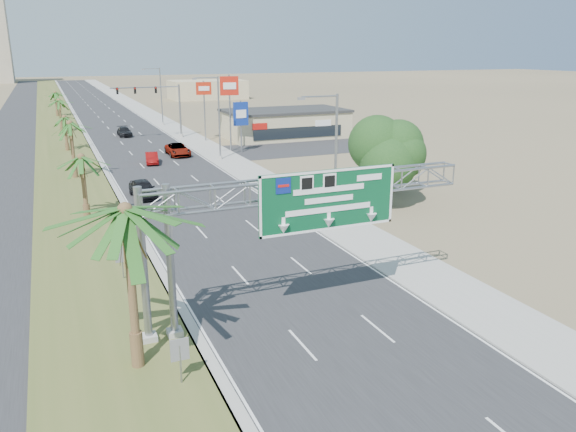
% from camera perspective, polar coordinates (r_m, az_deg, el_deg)
% --- Properties ---
extents(ground, '(600.00, 600.00, 0.00)m').
position_cam_1_polar(ground, '(22.24, 14.51, -19.77)').
color(ground, '#8C7A59').
rests_on(ground, ground).
extents(road, '(12.00, 300.00, 0.02)m').
position_cam_1_polar(road, '(125.05, -17.95, 9.78)').
color(road, '#28282B').
rests_on(road, ground).
extents(sidewalk_right, '(4.00, 300.00, 0.10)m').
position_cam_1_polar(sidewalk_right, '(126.12, -14.07, 10.15)').
color(sidewalk_right, '#9E9B93').
rests_on(sidewalk_right, ground).
extents(median_grass, '(7.00, 300.00, 0.12)m').
position_cam_1_polar(median_grass, '(124.52, -22.58, 9.33)').
color(median_grass, '#4E5827').
rests_on(median_grass, ground).
extents(opposing_road, '(8.00, 300.00, 0.02)m').
position_cam_1_polar(opposing_road, '(124.63, -25.82, 8.93)').
color(opposing_road, '#28282B').
rests_on(opposing_road, ground).
extents(sign_gantry, '(16.75, 1.24, 7.50)m').
position_cam_1_polar(sign_gantry, '(26.90, 0.78, 1.63)').
color(sign_gantry, gray).
rests_on(sign_gantry, ground).
extents(palm_near, '(5.70, 5.70, 8.35)m').
position_cam_1_polar(palm_near, '(22.78, -16.21, 0.47)').
color(palm_near, brown).
rests_on(palm_near, ground).
extents(palm_row_b, '(3.99, 3.99, 5.95)m').
position_cam_1_polar(palm_row_b, '(46.59, -20.27, 5.52)').
color(palm_row_b, brown).
rests_on(palm_row_b, ground).
extents(palm_row_c, '(3.99, 3.99, 6.75)m').
position_cam_1_polar(palm_row_c, '(62.30, -21.29, 8.67)').
color(palm_row_c, brown).
rests_on(palm_row_c, ground).
extents(palm_row_d, '(3.99, 3.99, 5.45)m').
position_cam_1_polar(palm_row_d, '(80.32, -21.79, 9.25)').
color(palm_row_d, brown).
rests_on(palm_row_d, ground).
extents(palm_row_e, '(3.99, 3.99, 6.15)m').
position_cam_1_polar(palm_row_e, '(99.17, -22.26, 10.76)').
color(palm_row_e, brown).
rests_on(palm_row_e, ground).
extents(palm_row_f, '(3.99, 3.99, 5.75)m').
position_cam_1_polar(palm_row_f, '(124.13, -22.59, 11.47)').
color(palm_row_f, brown).
rests_on(palm_row_f, ground).
extents(streetlight_near, '(3.27, 0.44, 10.00)m').
position_cam_1_polar(streetlight_near, '(41.36, 4.60, 4.92)').
color(streetlight_near, gray).
rests_on(streetlight_near, ground).
extents(streetlight_mid, '(3.27, 0.44, 10.00)m').
position_cam_1_polar(streetlight_mid, '(69.00, -7.16, 9.50)').
color(streetlight_mid, gray).
rests_on(streetlight_mid, ground).
extents(streetlight_far, '(3.27, 0.44, 10.00)m').
position_cam_1_polar(streetlight_far, '(103.91, -12.84, 11.55)').
color(streetlight_far, gray).
rests_on(streetlight_far, ground).
extents(signal_mast, '(10.28, 0.71, 8.00)m').
position_cam_1_polar(signal_mast, '(87.81, -12.24, 10.85)').
color(signal_mast, gray).
rests_on(signal_mast, ground).
extents(store_building, '(18.00, 10.00, 4.00)m').
position_cam_1_polar(store_building, '(87.32, -0.31, 9.30)').
color(store_building, tan).
rests_on(store_building, ground).
extents(oak_near, '(4.50, 4.50, 6.80)m').
position_cam_1_polar(oak_near, '(48.65, 10.51, 6.25)').
color(oak_near, brown).
rests_on(oak_near, ground).
extents(oak_far, '(3.50, 3.50, 5.60)m').
position_cam_1_polar(oak_far, '(53.69, 10.81, 6.41)').
color(oak_far, brown).
rests_on(oak_far, ground).
extents(median_signback_a, '(0.75, 0.08, 2.08)m').
position_cam_1_polar(median_signback_a, '(23.25, -10.93, -13.51)').
color(median_signback_a, gray).
rests_on(median_signback_a, ground).
extents(median_signback_b, '(0.75, 0.08, 2.08)m').
position_cam_1_polar(median_signback_b, '(34.00, -16.53, -4.00)').
color(median_signback_b, gray).
rests_on(median_signback_b, ground).
extents(building_distant_right, '(20.00, 12.00, 5.00)m').
position_cam_1_polar(building_distant_right, '(159.71, -8.19, 12.60)').
color(building_distant_right, tan).
rests_on(building_distant_right, ground).
extents(car_left_lane, '(2.25, 4.88, 1.62)m').
position_cam_1_polar(car_left_lane, '(52.87, -14.52, 2.68)').
color(car_left_lane, black).
rests_on(car_left_lane, ground).
extents(car_mid_lane, '(1.93, 4.18, 1.33)m').
position_cam_1_polar(car_mid_lane, '(68.72, -13.67, 5.73)').
color(car_mid_lane, maroon).
rests_on(car_mid_lane, ground).
extents(car_right_lane, '(2.62, 5.57, 1.54)m').
position_cam_1_polar(car_right_lane, '(73.33, -11.13, 6.63)').
color(car_right_lane, gray).
rests_on(car_right_lane, ground).
extents(car_far, '(1.96, 4.80, 1.39)m').
position_cam_1_polar(car_far, '(92.16, -16.29, 8.21)').
color(car_far, black).
rests_on(car_far, ground).
extents(pole_sign_red_near, '(2.42, 0.55, 9.92)m').
position_cam_1_polar(pole_sign_red_near, '(74.75, -5.97, 12.52)').
color(pole_sign_red_near, gray).
rests_on(pole_sign_red_near, ground).
extents(pole_sign_blue, '(2.02, 0.51, 6.75)m').
position_cam_1_polar(pole_sign_blue, '(73.93, -4.82, 10.14)').
color(pole_sign_blue, gray).
rests_on(pole_sign_blue, ground).
extents(pole_sign_red_far, '(2.22, 0.51, 8.74)m').
position_cam_1_polar(pole_sign_red_far, '(83.99, -8.54, 12.20)').
color(pole_sign_red_far, gray).
rests_on(pole_sign_red_far, ground).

